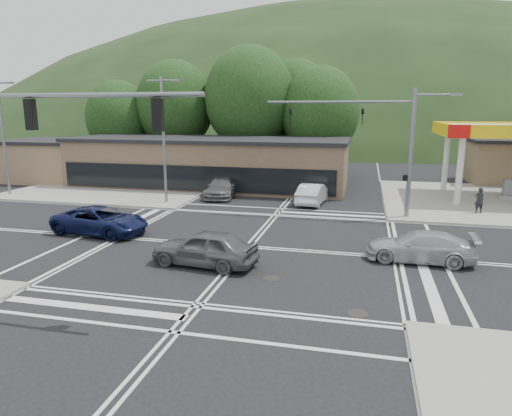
% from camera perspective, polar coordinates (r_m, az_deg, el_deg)
% --- Properties ---
extents(ground, '(120.00, 120.00, 0.00)m').
position_cam_1_polar(ground, '(22.96, -0.97, -4.88)').
color(ground, black).
rests_on(ground, ground).
extents(sidewalk_ne, '(16.00, 16.00, 0.15)m').
position_cam_1_polar(sidewalk_ne, '(38.06, 27.70, 0.73)').
color(sidewalk_ne, gray).
rests_on(sidewalk_ne, ground).
extents(sidewalk_nw, '(16.00, 16.00, 0.15)m').
position_cam_1_polar(sidewalk_nw, '(42.17, -15.81, 2.68)').
color(sidewalk_nw, gray).
rests_on(sidewalk_nw, ground).
extents(commercial_row, '(24.00, 8.00, 4.00)m').
position_cam_1_polar(commercial_row, '(40.83, -5.94, 5.51)').
color(commercial_row, brown).
rests_on(commercial_row, ground).
extents(commercial_nw, '(8.00, 7.00, 3.60)m').
position_cam_1_polar(commercial_nw, '(48.55, -24.14, 5.34)').
color(commercial_nw, '#846B4F').
rests_on(commercial_nw, ground).
extents(hill_north, '(252.00, 126.00, 140.00)m').
position_cam_1_polar(hill_north, '(111.58, 10.76, 8.61)').
color(hill_north, '#1E3317').
rests_on(hill_north, ground).
extents(tree_n_a, '(8.00, 8.00, 11.75)m').
position_cam_1_polar(tree_n_a, '(49.26, -10.07, 12.54)').
color(tree_n_a, '#382619').
rests_on(tree_n_a, ground).
extents(tree_n_b, '(9.00, 9.00, 12.98)m').
position_cam_1_polar(tree_n_b, '(46.69, -0.79, 13.54)').
color(tree_n_b, '#382619').
rests_on(tree_n_b, ground).
extents(tree_n_c, '(7.60, 7.60, 10.87)m').
position_cam_1_polar(tree_n_c, '(45.46, 7.98, 11.82)').
color(tree_n_c, '#382619').
rests_on(tree_n_c, ground).
extents(tree_n_d, '(6.80, 6.80, 9.76)m').
position_cam_1_polar(tree_n_d, '(51.07, -16.77, 10.73)').
color(tree_n_d, '#382619').
rests_on(tree_n_d, ground).
extents(tree_n_e, '(8.40, 8.40, 11.98)m').
position_cam_1_polar(tree_n_e, '(49.81, 4.95, 12.67)').
color(tree_n_e, '#382619').
rests_on(tree_n_e, ground).
extents(streetlight_nw, '(2.50, 0.25, 9.00)m').
position_cam_1_polar(streetlight_nw, '(33.34, -11.39, 9.08)').
color(streetlight_nw, slate).
rests_on(streetlight_nw, ground).
extents(streetlight_w, '(2.50, 0.25, 9.00)m').
position_cam_1_polar(streetlight_w, '(40.86, -29.04, 8.35)').
color(streetlight_w, slate).
rests_on(streetlight_w, ground).
extents(signal_mast_ne, '(11.65, 0.30, 8.00)m').
position_cam_1_polar(signal_mast_ne, '(29.53, 16.46, 8.48)').
color(signal_mast_ne, slate).
rests_on(signal_mast_ne, ground).
extents(signal_mast_sw, '(9.14, 0.28, 8.00)m').
position_cam_1_polar(signal_mast_sw, '(17.72, -28.86, 5.39)').
color(signal_mast_sw, slate).
rests_on(signal_mast_sw, ground).
extents(car_blue_west, '(5.64, 3.12, 1.49)m').
position_cam_1_polar(car_blue_west, '(26.58, -18.89, -1.50)').
color(car_blue_west, '#0D133B').
rests_on(car_blue_west, ground).
extents(car_grey_center, '(4.90, 2.43, 1.60)m').
position_cam_1_polar(car_grey_center, '(20.26, -6.42, -4.95)').
color(car_grey_center, '#545658').
rests_on(car_grey_center, ground).
extents(car_silver_east, '(4.85, 2.16, 1.38)m').
position_cam_1_polar(car_silver_east, '(21.97, 19.82, -4.55)').
color(car_silver_east, '#ABADB2').
rests_on(car_silver_east, ground).
extents(car_queue_a, '(2.09, 4.73, 1.51)m').
position_cam_1_polar(car_queue_a, '(33.39, 7.12, 1.80)').
color(car_queue_a, silver).
rests_on(car_queue_a, ground).
extents(car_queue_b, '(1.89, 4.16, 1.38)m').
position_cam_1_polar(car_queue_b, '(35.95, 7.50, 2.44)').
color(car_queue_b, beige).
rests_on(car_queue_b, ground).
extents(car_northbound, '(2.65, 5.40, 1.51)m').
position_cam_1_polar(car_northbound, '(35.91, -4.24, 2.61)').
color(car_northbound, slate).
rests_on(car_northbound, ground).
extents(pedestrian, '(0.69, 0.54, 1.66)m').
position_cam_1_polar(pedestrian, '(32.91, 26.13, 0.87)').
color(pedestrian, black).
rests_on(pedestrian, sidewalk_ne).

